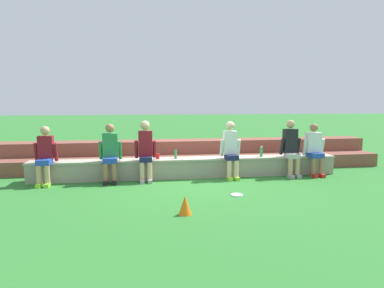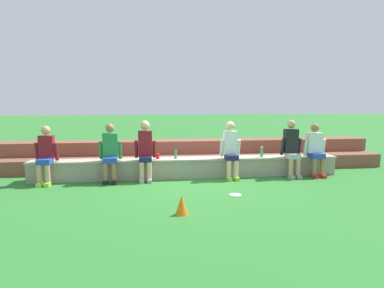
% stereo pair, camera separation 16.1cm
% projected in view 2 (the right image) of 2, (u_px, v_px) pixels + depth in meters
% --- Properties ---
extents(ground_plane, '(80.00, 80.00, 0.00)m').
position_uv_depth(ground_plane, '(189.00, 179.00, 8.01)').
color(ground_plane, '#2D752D').
extents(stone_seating_wall, '(7.45, 0.50, 0.47)m').
position_uv_depth(stone_seating_wall, '(188.00, 167.00, 8.20)').
color(stone_seating_wall, gray).
rests_on(stone_seating_wall, ground).
extents(brick_bleachers, '(11.06, 1.39, 0.73)m').
position_uv_depth(brick_bleachers, '(183.00, 156.00, 9.54)').
color(brick_bleachers, brown).
rests_on(brick_bleachers, ground).
extents(person_far_left, '(0.50, 0.58, 1.30)m').
position_uv_depth(person_far_left, '(46.00, 154.00, 7.50)').
color(person_far_left, tan).
rests_on(person_far_left, ground).
extents(person_left_of_center, '(0.52, 0.55, 1.34)m').
position_uv_depth(person_left_of_center, '(110.00, 152.00, 7.69)').
color(person_left_of_center, '#996B4C').
rests_on(person_left_of_center, ground).
extents(person_center, '(0.50, 0.51, 1.40)m').
position_uv_depth(person_center, '(145.00, 149.00, 7.78)').
color(person_center, '#DBAD89').
rests_on(person_center, ground).
extents(person_right_of_center, '(0.50, 0.55, 1.37)m').
position_uv_depth(person_right_of_center, '(231.00, 149.00, 8.03)').
color(person_right_of_center, beige).
rests_on(person_right_of_center, ground).
extents(person_far_right, '(0.51, 0.52, 1.39)m').
position_uv_depth(person_far_right, '(292.00, 147.00, 8.22)').
color(person_far_right, tan).
rests_on(person_far_right, ground).
extents(person_rightmost_edge, '(0.54, 0.51, 1.30)m').
position_uv_depth(person_rightmost_edge, '(316.00, 149.00, 8.28)').
color(person_rightmost_edge, '#996B4C').
rests_on(person_rightmost_edge, ground).
extents(water_bottle_center_gap, '(0.06, 0.06, 0.23)m').
position_uv_depth(water_bottle_center_gap, '(176.00, 154.00, 8.10)').
color(water_bottle_center_gap, green).
rests_on(water_bottle_center_gap, stone_seating_wall).
extents(water_bottle_mid_left, '(0.07, 0.07, 0.26)m').
position_uv_depth(water_bottle_mid_left, '(262.00, 152.00, 8.36)').
color(water_bottle_mid_left, green).
rests_on(water_bottle_mid_left, stone_seating_wall).
extents(plastic_cup_left_end, '(0.08, 0.08, 0.13)m').
position_uv_depth(plastic_cup_left_end, '(158.00, 156.00, 8.07)').
color(plastic_cup_left_end, red).
rests_on(plastic_cup_left_end, stone_seating_wall).
extents(frisbee, '(0.24, 0.24, 0.02)m').
position_uv_depth(frisbee, '(235.00, 195.00, 6.60)').
color(frisbee, white).
rests_on(frisbee, ground).
extents(sports_cone, '(0.22, 0.22, 0.31)m').
position_uv_depth(sports_cone, '(182.00, 205.00, 5.49)').
color(sports_cone, orange).
rests_on(sports_cone, ground).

